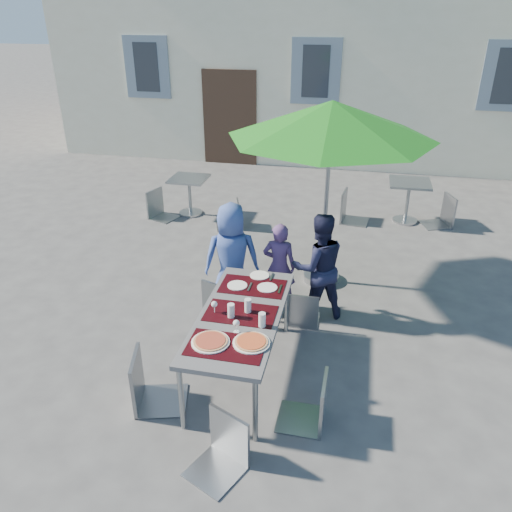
% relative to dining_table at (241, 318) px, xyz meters
% --- Properties ---
extents(ground, '(90.00, 90.00, 0.00)m').
position_rel_dining_table_xyz_m(ground, '(-0.15, 0.17, -0.70)').
color(ground, '#414143').
rests_on(ground, ground).
extents(dining_table, '(0.80, 1.85, 0.76)m').
position_rel_dining_table_xyz_m(dining_table, '(0.00, 0.00, 0.00)').
color(dining_table, '#424146').
rests_on(dining_table, ground).
extents(pizza_near_left, '(0.35, 0.35, 0.03)m').
position_rel_dining_table_xyz_m(pizza_near_left, '(-0.15, -0.53, 0.07)').
color(pizza_near_left, white).
rests_on(pizza_near_left, dining_table).
extents(pizza_near_right, '(0.34, 0.34, 0.03)m').
position_rel_dining_table_xyz_m(pizza_near_right, '(0.22, -0.46, 0.07)').
color(pizza_near_right, white).
rests_on(pizza_near_right, dining_table).
extents(glassware, '(0.58, 0.42, 0.15)m').
position_rel_dining_table_xyz_m(glassware, '(0.04, -0.09, 0.13)').
color(glassware, silver).
rests_on(glassware, dining_table).
extents(place_settings, '(0.59, 0.49, 0.01)m').
position_rel_dining_table_xyz_m(place_settings, '(0.01, 0.62, 0.06)').
color(place_settings, white).
rests_on(place_settings, dining_table).
extents(child_0, '(0.79, 0.63, 1.42)m').
position_rel_dining_table_xyz_m(child_0, '(-0.42, 1.25, 0.01)').
color(child_0, '#38509C').
rests_on(child_0, ground).
extents(child_1, '(0.43, 0.28, 1.16)m').
position_rel_dining_table_xyz_m(child_1, '(0.15, 1.40, -0.12)').
color(child_1, '#51356E').
rests_on(child_1, ground).
extents(child_2, '(0.76, 0.61, 1.37)m').
position_rel_dining_table_xyz_m(child_2, '(0.65, 1.29, -0.01)').
color(child_2, '#191C39').
rests_on(child_2, ground).
extents(chair_0, '(0.56, 0.56, 0.99)m').
position_rel_dining_table_xyz_m(chair_0, '(-0.49, 0.99, -0.11)').
color(chair_0, gray).
rests_on(chair_0, ground).
extents(chair_1, '(0.44, 0.45, 0.96)m').
position_rel_dining_table_xyz_m(chair_1, '(-0.16, 1.12, -0.13)').
color(chair_1, '#91979C').
rests_on(chair_1, ground).
extents(chair_2, '(0.39, 0.39, 0.87)m').
position_rel_dining_table_xyz_m(chair_2, '(0.51, 1.04, -0.19)').
color(chair_2, gray).
rests_on(chair_2, ground).
extents(chair_3, '(0.58, 0.58, 1.06)m').
position_rel_dining_table_xyz_m(chair_3, '(-0.77, -0.62, -0.07)').
color(chair_3, gray).
rests_on(chair_3, ground).
extents(chair_4, '(0.43, 0.43, 0.96)m').
position_rel_dining_table_xyz_m(chair_4, '(0.80, -0.54, -0.13)').
color(chair_4, gray).
rests_on(chair_4, ground).
extents(chair_5, '(0.55, 0.55, 0.93)m').
position_rel_dining_table_xyz_m(chair_5, '(0.13, -1.19, -0.15)').
color(chair_5, '#90949B').
rests_on(chair_5, ground).
extents(patio_umbrella, '(2.63, 2.63, 2.49)m').
position_rel_dining_table_xyz_m(patio_umbrella, '(0.63, 2.19, 1.55)').
color(patio_umbrella, '#B6B7BE').
rests_on(patio_umbrella, ground).
extents(cafe_table_0, '(0.66, 0.66, 0.70)m').
position_rel_dining_table_xyz_m(cafe_table_0, '(-2.02, 4.22, -0.23)').
color(cafe_table_0, '#B6B7BE').
rests_on(cafe_table_0, ground).
extents(bg_chair_l_0, '(0.55, 0.55, 0.97)m').
position_rel_dining_table_xyz_m(bg_chair_l_0, '(-2.52, 3.94, -0.13)').
color(bg_chair_l_0, gray).
rests_on(bg_chair_l_0, ground).
extents(bg_chair_r_0, '(0.50, 0.50, 0.89)m').
position_rel_dining_table_xyz_m(bg_chair_r_0, '(-1.09, 3.80, -0.18)').
color(bg_chair_r_0, gray).
rests_on(bg_chair_r_0, ground).
extents(cafe_table_1, '(0.70, 0.70, 0.75)m').
position_rel_dining_table_xyz_m(cafe_table_1, '(1.90, 4.68, -0.18)').
color(cafe_table_1, '#B6B7BE').
rests_on(cafe_table_1, ground).
extents(bg_chair_l_1, '(0.52, 0.52, 1.06)m').
position_rel_dining_table_xyz_m(bg_chair_l_1, '(0.90, 4.50, -0.07)').
color(bg_chair_l_1, gray).
rests_on(bg_chair_l_1, ground).
extents(bg_chair_r_1, '(0.59, 0.58, 1.03)m').
position_rel_dining_table_xyz_m(bg_chair_r_1, '(2.52, 4.66, -0.09)').
color(bg_chair_r_1, gray).
rests_on(bg_chair_r_1, ground).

